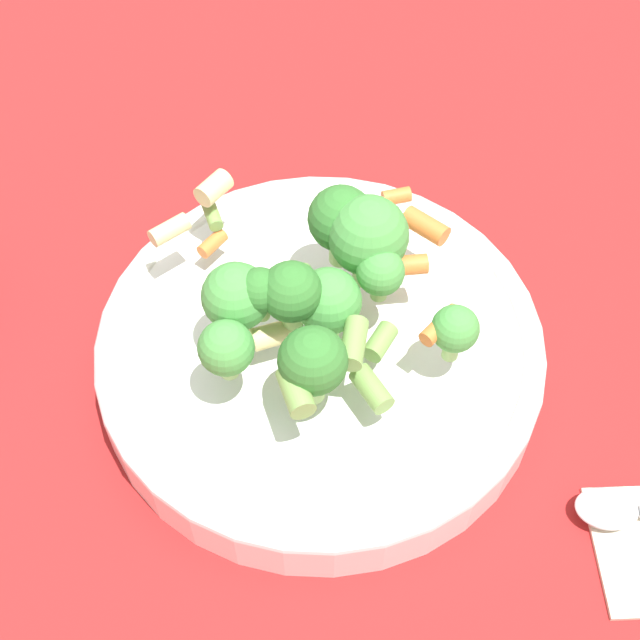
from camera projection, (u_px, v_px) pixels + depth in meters
ground_plane at (320, 368)px, 0.57m from camera, size 3.00×3.00×0.00m
bowl at (320, 350)px, 0.56m from camera, size 0.28×0.28×0.04m
pasta_salad at (321, 283)px, 0.51m from camera, size 0.19×0.20×0.08m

